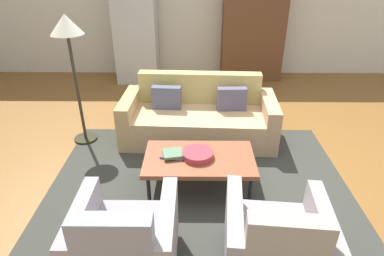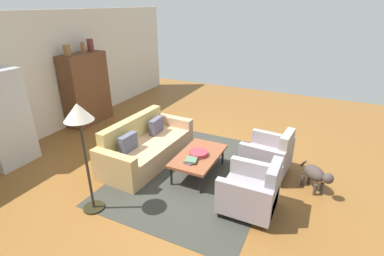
% 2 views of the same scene
% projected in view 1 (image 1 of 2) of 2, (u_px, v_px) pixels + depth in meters
% --- Properties ---
extents(ground_plane, '(11.50, 11.50, 0.00)m').
position_uv_depth(ground_plane, '(223.00, 168.00, 4.10)').
color(ground_plane, brown).
extents(wall_back, '(9.58, 0.12, 2.80)m').
position_uv_depth(wall_back, '(213.00, 5.00, 6.65)').
color(wall_back, beige).
rests_on(wall_back, ground).
extents(area_rug, '(3.40, 2.60, 0.01)m').
position_uv_depth(area_rug, '(199.00, 184.00, 3.83)').
color(area_rug, '#35362F').
rests_on(area_rug, ground).
extents(couch, '(2.14, 1.00, 0.86)m').
position_uv_depth(couch, '(199.00, 118.00, 4.69)').
color(couch, tan).
rests_on(couch, ground).
extents(coffee_table, '(1.20, 0.70, 0.40)m').
position_uv_depth(coffee_table, '(199.00, 160.00, 3.61)').
color(coffee_table, black).
rests_on(coffee_table, ground).
extents(armchair_left, '(0.80, 0.80, 0.88)m').
position_uv_depth(armchair_left, '(125.00, 245.00, 2.60)').
color(armchair_left, '#371E15').
rests_on(armchair_left, ground).
extents(armchair_right, '(0.87, 0.87, 0.88)m').
position_uv_depth(armchair_right, '(276.00, 246.00, 2.59)').
color(armchair_right, '#351C15').
rests_on(armchair_right, ground).
extents(fruit_bowl, '(0.34, 0.34, 0.07)m').
position_uv_depth(fruit_bowl, '(198.00, 154.00, 3.58)').
color(fruit_bowl, '#A9313D').
rests_on(fruit_bowl, coffee_table).
extents(book_stack, '(0.28, 0.24, 0.05)m').
position_uv_depth(book_stack, '(173.00, 154.00, 3.59)').
color(book_stack, '#604661').
rests_on(book_stack, coffee_table).
extents(cabinet, '(1.20, 0.51, 1.80)m').
position_uv_depth(cabinet, '(252.00, 34.00, 6.58)').
color(cabinet, brown).
rests_on(cabinet, ground).
extents(refrigerator, '(0.80, 0.73, 1.85)m').
position_uv_depth(refrigerator, '(137.00, 34.00, 6.49)').
color(refrigerator, '#B7BABF').
rests_on(refrigerator, ground).
extents(floor_lamp, '(0.40, 0.40, 1.72)m').
position_uv_depth(floor_lamp, '(68.00, 37.00, 4.04)').
color(floor_lamp, black).
rests_on(floor_lamp, ground).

